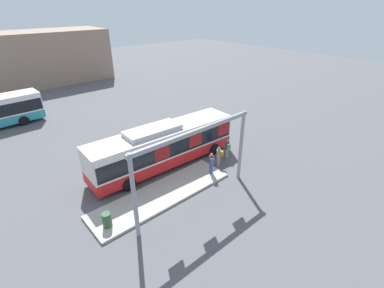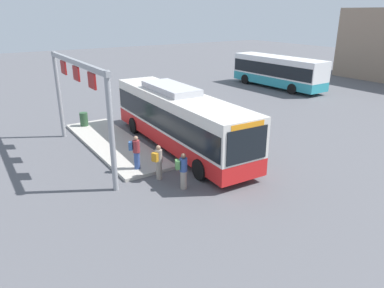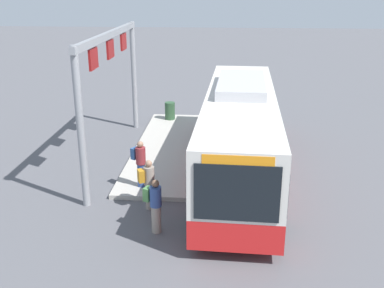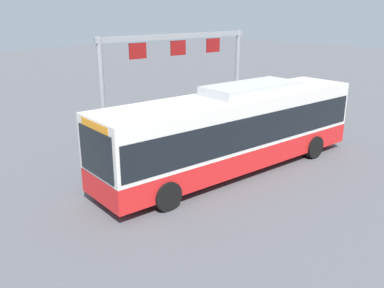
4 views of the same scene
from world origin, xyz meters
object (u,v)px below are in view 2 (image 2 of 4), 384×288
at_px(bus_background_left, 278,70).
at_px(person_waiting_near, 158,161).
at_px(person_boarding, 183,170).
at_px(trash_bin, 84,119).
at_px(person_waiting_mid, 136,151).
at_px(bus_main, 179,117).

bearing_deg(bus_background_left, person_waiting_near, 119.21).
height_order(person_boarding, person_waiting_near, same).
xyz_separation_m(person_boarding, trash_bin, (-11.09, -0.89, -0.28)).
distance_m(person_waiting_mid, trash_bin, 8.32).
bearing_deg(person_boarding, person_waiting_mid, 130.15).
relative_size(person_waiting_near, person_waiting_mid, 1.00).
bearing_deg(bus_main, bus_background_left, 120.45).
bearing_deg(person_boarding, trash_bin, 116.29).
bearing_deg(bus_background_left, trash_bin, 95.27).
height_order(bus_main, person_waiting_mid, bus_main).
distance_m(bus_main, person_waiting_mid, 3.93).
height_order(bus_background_left, person_waiting_mid, bus_background_left).
bearing_deg(bus_main, person_boarding, -26.97).
height_order(person_waiting_near, person_waiting_mid, person_waiting_mid).
bearing_deg(person_waiting_near, person_waiting_mid, 86.80).
relative_size(bus_main, bus_background_left, 1.15).
distance_m(person_boarding, person_waiting_near, 1.50).
distance_m(bus_background_left, trash_bin, 20.93).
bearing_deg(person_boarding, bus_main, 82.46).
xyz_separation_m(bus_background_left, person_waiting_near, (12.34, -20.26, -0.89)).
relative_size(bus_main, person_boarding, 7.24).
bearing_deg(bus_background_left, person_boarding, 122.66).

